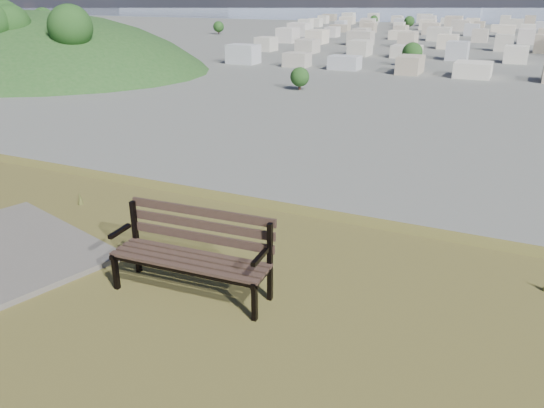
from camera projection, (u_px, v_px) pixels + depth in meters
The scene contains 5 objects.
park_bench at pixel (194, 248), 5.48m from camera, with size 1.71×0.64×0.88m.
green_wooded_hill at pixel (30, 68), 207.39m from camera, with size 169.57×135.65×84.78m.
city_blocks at pixel (528, 33), 343.64m from camera, with size 395.00×361.00×7.00m.
city_trees at pixel (473, 37), 290.06m from camera, with size 406.52×387.20×9.98m.
bay_water at pixel (533, 13), 770.14m from camera, with size 2400.00×700.00×0.12m, color #7F8FA2.
Camera 1 is at (1.82, -2.47, 27.96)m, focal length 35.00 mm.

